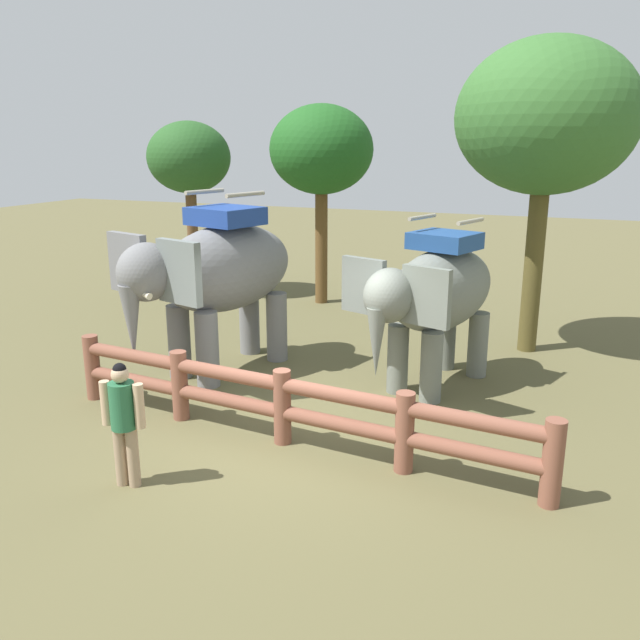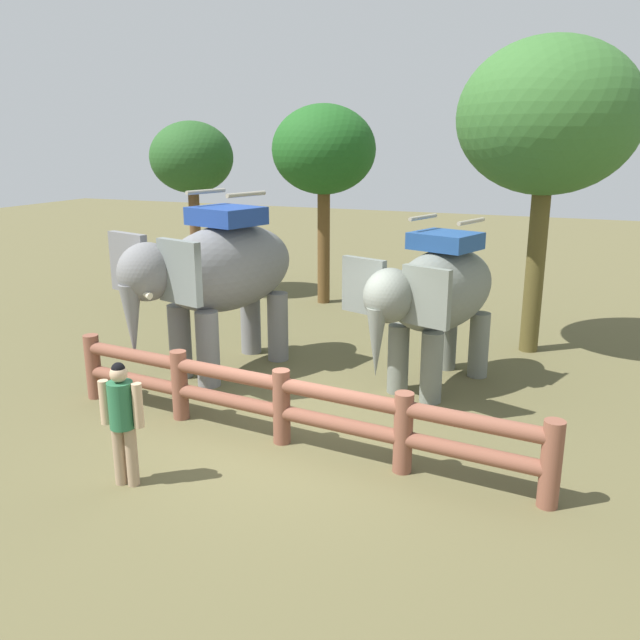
% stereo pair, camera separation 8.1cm
% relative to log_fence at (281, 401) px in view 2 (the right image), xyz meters
% --- Properties ---
extents(ground_plane, '(60.00, 60.00, 0.00)m').
position_rel_log_fence_xyz_m(ground_plane, '(-0.00, 0.12, -0.61)').
color(ground_plane, brown).
extents(log_fence, '(7.24, 0.91, 1.05)m').
position_rel_log_fence_xyz_m(log_fence, '(0.00, 0.00, 0.00)').
color(log_fence, brown).
rests_on(log_fence, ground).
extents(elephant_near_left, '(2.51, 3.81, 3.19)m').
position_rel_log_fence_xyz_m(elephant_near_left, '(-2.25, 2.21, 1.19)').
color(elephant_near_left, slate).
rests_on(elephant_near_left, ground).
extents(elephant_center, '(2.32, 3.38, 2.83)m').
position_rel_log_fence_xyz_m(elephant_center, '(1.43, 2.85, 0.99)').
color(elephant_center, slate).
rests_on(elephant_center, ground).
extents(tourist_woman_in_black, '(0.54, 0.35, 1.55)m').
position_rel_log_fence_xyz_m(tourist_woman_in_black, '(-1.24, -1.74, 0.29)').
color(tourist_woman_in_black, tan).
rests_on(tourist_woman_in_black, ground).
extents(tree_far_left, '(3.29, 3.29, 5.83)m').
position_rel_log_fence_xyz_m(tree_far_left, '(2.74, 5.57, 3.79)').
color(tree_far_left, brown).
rests_on(tree_far_left, ground).
extents(tree_back_center, '(2.52, 2.52, 4.87)m').
position_rel_log_fence_xyz_m(tree_back_center, '(-2.52, 7.73, 3.15)').
color(tree_back_center, brown).
rests_on(tree_back_center, ground).
extents(tree_far_right, '(2.11, 2.11, 4.50)m').
position_rel_log_fence_xyz_m(tree_far_right, '(-5.91, 7.16, 2.93)').
color(tree_far_right, brown).
rests_on(tree_far_right, ground).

